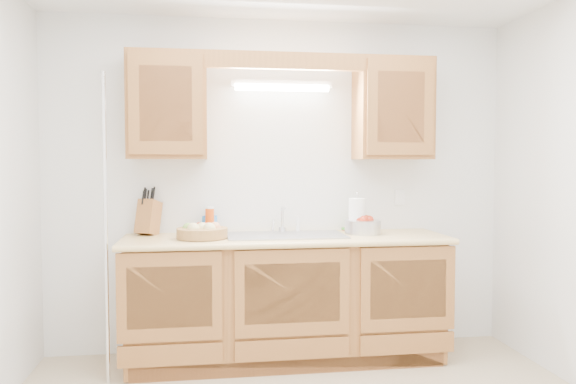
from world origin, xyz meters
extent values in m
cube|color=silver|center=(0.00, 1.50, 1.25)|extent=(3.50, 0.02, 2.50)
cube|color=silver|center=(0.00, -1.50, 1.25)|extent=(3.50, 0.02, 2.50)
cube|color=#A76730|center=(0.00, 1.20, 0.44)|extent=(2.20, 0.60, 0.86)
cube|color=#DDBD74|center=(0.00, 1.19, 0.88)|extent=(2.30, 0.63, 0.04)
cube|color=#A76730|center=(-0.83, 1.33, 1.83)|extent=(0.55, 0.33, 0.75)
cube|color=#A76730|center=(0.83, 1.33, 1.83)|extent=(0.55, 0.33, 0.75)
cube|color=#A76730|center=(0.00, 1.19, 2.14)|extent=(2.20, 0.05, 0.12)
cylinder|color=white|center=(0.00, 1.40, 1.98)|extent=(0.70, 0.05, 0.05)
cube|color=white|center=(0.00, 1.43, 2.01)|extent=(0.76, 0.06, 0.05)
cube|color=#9E9EA3|center=(0.00, 1.21, 0.90)|extent=(0.84, 0.46, 0.01)
cube|color=#9E9EA3|center=(-0.21, 1.21, 0.82)|extent=(0.39, 0.40, 0.16)
cube|color=#9E9EA3|center=(0.21, 1.21, 0.82)|extent=(0.39, 0.40, 0.16)
cylinder|color=silver|center=(0.00, 1.41, 0.92)|extent=(0.06, 0.06, 0.04)
cylinder|color=silver|center=(0.00, 1.41, 1.00)|extent=(0.02, 0.02, 0.16)
cylinder|color=silver|center=(0.00, 1.35, 1.09)|extent=(0.02, 0.12, 0.02)
cylinder|color=white|center=(0.12, 1.41, 0.96)|extent=(0.03, 0.03, 0.12)
cylinder|color=silver|center=(-1.20, 0.94, 1.00)|extent=(0.03, 0.03, 2.00)
cube|color=white|center=(0.95, 1.49, 1.15)|extent=(0.08, 0.01, 0.12)
cylinder|color=olive|center=(-0.59, 1.15, 0.94)|extent=(0.46, 0.46, 0.07)
sphere|color=#D8C67F|center=(-0.65, 1.11, 0.97)|extent=(0.09, 0.09, 0.09)
sphere|color=#D8C67F|center=(-0.54, 1.10, 0.97)|extent=(0.09, 0.09, 0.09)
sphere|color=tan|center=(-0.51, 1.19, 0.97)|extent=(0.08, 0.08, 0.08)
sphere|color=#A72813|center=(-0.61, 1.21, 0.97)|extent=(0.08, 0.08, 0.08)
sphere|color=#72A53F|center=(-0.69, 1.18, 0.97)|extent=(0.08, 0.08, 0.08)
sphere|color=#D8C67F|center=(-0.59, 1.14, 0.97)|extent=(0.09, 0.09, 0.09)
sphere|color=#A72813|center=(-0.56, 1.24, 0.97)|extent=(0.07, 0.07, 0.07)
cube|color=#A76730|center=(-0.98, 1.42, 1.02)|extent=(0.20, 0.24, 0.28)
cylinder|color=black|center=(-1.02, 1.39, 1.17)|extent=(0.03, 0.04, 0.10)
cylinder|color=black|center=(-0.98, 1.39, 1.18)|extent=(0.03, 0.04, 0.10)
cylinder|color=black|center=(-0.95, 1.39, 1.18)|extent=(0.03, 0.04, 0.10)
cylinder|color=black|center=(-1.00, 1.44, 1.18)|extent=(0.03, 0.04, 0.10)
cylinder|color=black|center=(-0.96, 1.44, 1.19)|extent=(0.03, 0.04, 0.10)
cylinder|color=black|center=(-1.02, 1.47, 1.19)|extent=(0.03, 0.04, 0.10)
cylinder|color=black|center=(-0.95, 1.47, 1.20)|extent=(0.03, 0.04, 0.10)
cylinder|color=#D3460B|center=(-0.54, 1.39, 0.99)|extent=(0.08, 0.08, 0.19)
cylinder|color=white|center=(-0.54, 1.39, 1.09)|extent=(0.07, 0.07, 0.01)
imported|color=blue|center=(-0.54, 1.44, 1.00)|extent=(0.11, 0.12, 0.19)
cube|color=#CC333F|center=(0.54, 1.44, 0.90)|extent=(0.13, 0.09, 0.01)
cube|color=green|center=(0.54, 1.44, 0.91)|extent=(0.13, 0.09, 0.02)
cylinder|color=silver|center=(0.54, 1.26, 0.91)|extent=(0.15, 0.15, 0.01)
cylinder|color=silver|center=(0.54, 1.26, 1.05)|extent=(0.02, 0.02, 0.30)
cylinder|color=white|center=(0.54, 1.26, 1.04)|extent=(0.13, 0.13, 0.25)
sphere|color=silver|center=(0.54, 1.26, 1.20)|extent=(0.02, 0.02, 0.02)
cylinder|color=silver|center=(0.58, 1.23, 0.95)|extent=(0.34, 0.34, 0.10)
sphere|color=#A72813|center=(0.55, 1.23, 1.00)|extent=(0.07, 0.07, 0.07)
sphere|color=#A72813|center=(0.61, 1.25, 1.00)|extent=(0.07, 0.07, 0.07)
sphere|color=#A72813|center=(0.58, 1.20, 1.00)|extent=(0.07, 0.07, 0.07)
sphere|color=#A72813|center=(0.62, 1.21, 1.00)|extent=(0.07, 0.07, 0.07)
camera|label=1|loc=(-0.56, -2.75, 1.42)|focal=35.00mm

